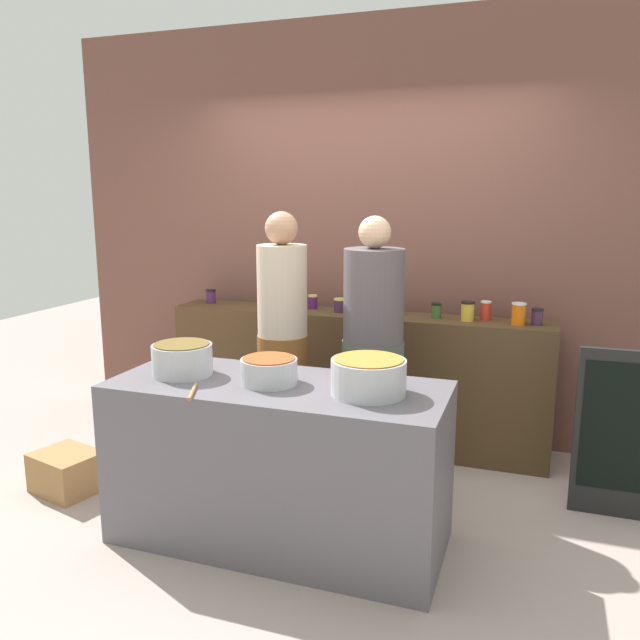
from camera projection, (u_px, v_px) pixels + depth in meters
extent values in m
plane|color=#A28F87|center=(300.00, 511.00, 3.62)|extent=(12.00, 12.00, 0.00)
cube|color=brown|center=(369.00, 232.00, 4.67)|extent=(4.80, 0.12, 3.00)
cube|color=#4A351F|center=(355.00, 379.00, 4.55)|extent=(2.70, 0.36, 0.95)
cube|color=#59565D|center=(278.00, 463.00, 3.26)|extent=(1.70, 0.70, 0.85)
cylinder|color=#47214F|center=(211.00, 297.00, 4.85)|extent=(0.07, 0.07, 0.09)
cylinder|color=black|center=(211.00, 290.00, 4.83)|extent=(0.08, 0.08, 0.01)
cylinder|color=gold|center=(285.00, 302.00, 4.55)|extent=(0.07, 0.07, 0.12)
cylinder|color=#D6C666|center=(285.00, 293.00, 4.54)|extent=(0.07, 0.07, 0.01)
cylinder|color=#49195A|center=(313.00, 303.00, 4.62)|extent=(0.06, 0.06, 0.09)
cylinder|color=#D6C666|center=(313.00, 296.00, 4.61)|extent=(0.07, 0.07, 0.01)
cylinder|color=#3D2345|center=(340.00, 306.00, 4.48)|extent=(0.08, 0.08, 0.09)
cylinder|color=#D6C666|center=(340.00, 299.00, 4.47)|extent=(0.08, 0.08, 0.01)
cylinder|color=olive|center=(355.00, 304.00, 4.45)|extent=(0.07, 0.07, 0.13)
cylinder|color=black|center=(355.00, 294.00, 4.44)|extent=(0.07, 0.07, 0.01)
cylinder|color=gold|center=(378.00, 308.00, 4.37)|extent=(0.07, 0.07, 0.11)
cylinder|color=silver|center=(378.00, 299.00, 4.36)|extent=(0.07, 0.07, 0.01)
cylinder|color=olive|center=(396.00, 307.00, 4.38)|extent=(0.07, 0.07, 0.11)
cylinder|color=silver|center=(396.00, 299.00, 4.37)|extent=(0.07, 0.07, 0.01)
cylinder|color=#365E28|center=(436.00, 312.00, 4.26)|extent=(0.06, 0.06, 0.09)
cylinder|color=black|center=(436.00, 304.00, 4.25)|extent=(0.07, 0.07, 0.01)
cylinder|color=gold|center=(468.00, 312.00, 4.18)|extent=(0.09, 0.09, 0.12)
cylinder|color=black|center=(468.00, 302.00, 4.17)|extent=(0.09, 0.09, 0.01)
cylinder|color=red|center=(486.00, 311.00, 4.21)|extent=(0.07, 0.07, 0.12)
cylinder|color=silver|center=(486.00, 302.00, 4.19)|extent=(0.07, 0.07, 0.01)
cylinder|color=#E15F0C|center=(518.00, 315.00, 4.05)|extent=(0.09, 0.09, 0.13)
cylinder|color=silver|center=(519.00, 304.00, 4.03)|extent=(0.09, 0.09, 0.01)
cylinder|color=#432644|center=(537.00, 318.00, 4.05)|extent=(0.07, 0.07, 0.09)
cylinder|color=black|center=(538.00, 310.00, 4.04)|extent=(0.07, 0.07, 0.01)
cylinder|color=#B7B7BC|center=(182.00, 360.00, 3.32)|extent=(0.31, 0.31, 0.16)
cylinder|color=brown|center=(182.00, 344.00, 3.30)|extent=(0.29, 0.29, 0.00)
cylinder|color=#B7B7BC|center=(269.00, 371.00, 3.17)|extent=(0.29, 0.29, 0.13)
cylinder|color=#9D431F|center=(269.00, 358.00, 3.16)|extent=(0.26, 0.26, 0.00)
cylinder|color=#B7B7BC|center=(368.00, 377.00, 3.00)|extent=(0.36, 0.36, 0.17)
cylinder|color=#BD702B|center=(369.00, 359.00, 2.98)|extent=(0.33, 0.33, 0.00)
cylinder|color=#9E703D|center=(193.00, 391.00, 3.02)|extent=(0.11, 0.23, 0.02)
cylinder|color=brown|center=(284.00, 405.00, 4.05)|extent=(0.32, 0.32, 0.92)
cylinder|color=#C6AF97|center=(282.00, 291.00, 3.90)|extent=(0.31, 0.31, 0.56)
sphere|color=tan|center=(281.00, 228.00, 3.82)|extent=(0.20, 0.20, 0.20)
cylinder|color=#465246|center=(372.00, 413.00, 3.91)|extent=(0.38, 0.38, 0.91)
cylinder|color=#534B4E|center=(374.00, 296.00, 3.76)|extent=(0.36, 0.36, 0.56)
sphere|color=#D8A884|center=(375.00, 232.00, 3.69)|extent=(0.19, 0.19, 0.19)
cube|color=#9A7041|center=(67.00, 472.00, 3.85)|extent=(0.44, 0.39, 0.24)
cube|color=black|center=(619.00, 435.00, 3.49)|extent=(0.47, 0.04, 0.96)
cube|color=black|center=(620.00, 428.00, 3.46)|extent=(0.40, 0.01, 0.73)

